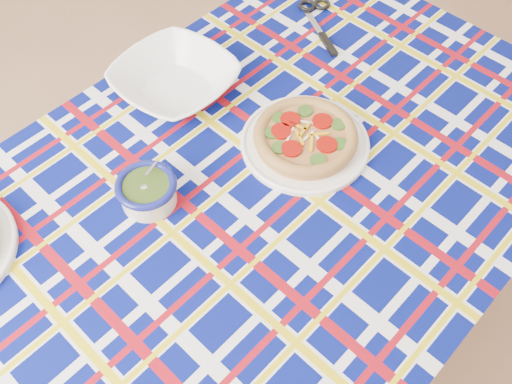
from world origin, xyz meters
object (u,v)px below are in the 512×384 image
dining_table (255,207)px  main_focaccia_plate (306,137)px  serving_bowl (175,80)px  pesto_bowl (147,190)px

dining_table → main_focaccia_plate: bearing=0.2°
main_focaccia_plate → serving_bowl: serving_bowl is taller
main_focaccia_plate → serving_bowl: bearing=118.8°
serving_bowl → pesto_bowl: bearing=-126.6°
main_focaccia_plate → pesto_bowl: (-0.37, 0.04, 0.01)m
main_focaccia_plate → serving_bowl: size_ratio=1.07×
dining_table → pesto_bowl: size_ratio=14.05×
pesto_bowl → main_focaccia_plate: bearing=-6.8°
pesto_bowl → serving_bowl: pesto_bowl is taller
dining_table → serving_bowl: serving_bowl is taller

